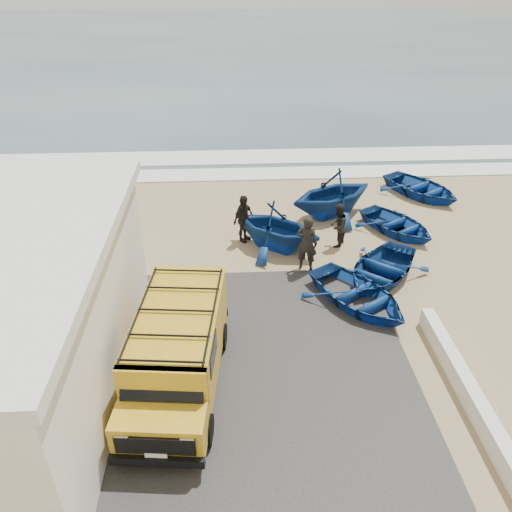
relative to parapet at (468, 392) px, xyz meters
name	(u,v)px	position (x,y,z in m)	size (l,w,h in m)	color
ground	(257,329)	(-5.00, 3.00, -0.28)	(160.00, 160.00, 0.00)	tan
slab	(184,381)	(-7.00, 1.00, -0.25)	(12.00, 10.00, 0.05)	#393734
ocean	(232,42)	(-5.00, 59.00, -0.27)	(180.00, 88.00, 0.01)	#385166
surf_line	(244,174)	(-5.00, 15.00, -0.25)	(180.00, 1.60, 0.06)	white
surf_wash	(242,157)	(-5.00, 17.50, -0.26)	(180.00, 2.20, 0.04)	white
parapet	(468,392)	(0.00, 0.00, 0.00)	(0.35, 6.00, 0.55)	silver
van	(178,348)	(-7.07, 0.97, 0.89)	(2.47, 5.23, 2.17)	gold
boat_near_left	(358,295)	(-1.80, 4.00, 0.10)	(2.60, 3.65, 0.76)	navy
boat_near_right	(381,269)	(-0.69, 5.48, 0.10)	(2.59, 3.63, 0.75)	navy
boat_mid_left	(276,226)	(-4.04, 7.69, 0.64)	(3.01, 3.49, 1.84)	navy
boat_mid_right	(397,224)	(0.83, 8.66, 0.07)	(2.37, 3.33, 0.69)	navy
boat_far_left	(332,193)	(-1.49, 10.30, 0.73)	(3.31, 3.83, 2.02)	navy
boat_far_right	(421,188)	(2.95, 12.04, 0.11)	(2.68, 3.75, 0.78)	navy
fisherman_front	(307,243)	(-3.13, 6.21, 0.73)	(0.74, 0.48, 2.02)	black
fisherman_middle	(338,226)	(-1.74, 7.76, 0.56)	(0.82, 0.64, 1.68)	black
fisherman_back	(243,219)	(-5.22, 8.34, 0.66)	(1.09, 0.45, 1.86)	black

